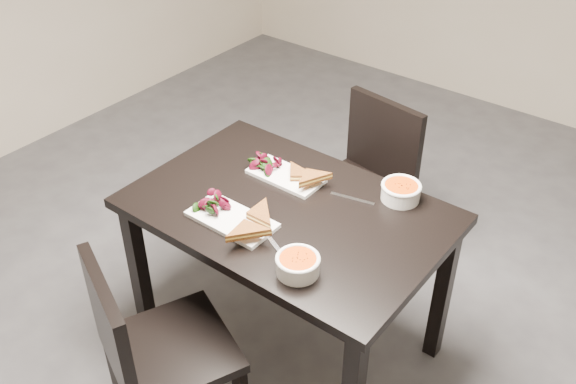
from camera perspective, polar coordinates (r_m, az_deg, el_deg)
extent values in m
plane|color=#47474C|center=(3.07, 4.13, -11.12)|extent=(5.00, 5.00, 0.00)
cube|color=black|center=(2.47, 0.00, -1.70)|extent=(1.20, 0.80, 0.04)
cube|color=black|center=(2.83, -13.05, -6.96)|extent=(0.06, 0.06, 0.71)
cube|color=black|center=(3.19, -3.95, -0.56)|extent=(0.06, 0.06, 0.71)
cube|color=black|center=(2.75, 13.52, -8.67)|extent=(0.06, 0.06, 0.71)
cube|color=black|center=(2.40, -10.26, -13.62)|extent=(0.55, 0.55, 0.04)
cube|color=black|center=(2.67, -14.87, -15.37)|extent=(0.05, 0.05, 0.41)
cube|color=black|center=(2.72, -7.47, -12.91)|extent=(0.05, 0.05, 0.41)
cube|color=black|center=(2.22, -15.53, -11.42)|extent=(0.40, 0.20, 0.40)
cube|color=black|center=(3.11, 5.98, 0.01)|extent=(0.48, 0.48, 0.04)
cube|color=black|center=(3.23, 1.23, -3.19)|extent=(0.05, 0.05, 0.41)
cube|color=black|center=(3.05, 6.04, -6.22)|extent=(0.05, 0.05, 0.41)
cube|color=black|center=(3.45, 5.47, -0.58)|extent=(0.05, 0.05, 0.41)
cube|color=black|center=(3.28, 10.18, -3.24)|extent=(0.05, 0.05, 0.41)
cube|color=black|center=(3.12, 8.52, 4.71)|extent=(0.42, 0.10, 0.40)
cube|color=white|center=(2.39, -5.00, -2.46)|extent=(0.33, 0.17, 0.02)
cylinder|color=white|center=(2.16, 0.87, -6.59)|extent=(0.15, 0.15, 0.06)
cylinder|color=#F0480A|center=(2.14, 0.88, -6.08)|extent=(0.13, 0.13, 0.02)
torus|color=white|center=(2.14, 0.88, -5.94)|extent=(0.15, 0.15, 0.01)
cube|color=silver|center=(2.25, -0.68, -5.39)|extent=(0.17, 0.09, 0.00)
cube|color=white|center=(2.62, -0.20, 1.42)|extent=(0.31, 0.15, 0.02)
cylinder|color=white|center=(2.52, 9.96, -0.07)|extent=(0.15, 0.15, 0.06)
cylinder|color=#F0480A|center=(2.51, 10.02, 0.42)|extent=(0.13, 0.13, 0.02)
torus|color=white|center=(2.51, 10.03, 0.55)|extent=(0.16, 0.16, 0.02)
cube|color=silver|center=(2.51, 5.73, -0.59)|extent=(0.18, 0.06, 0.00)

